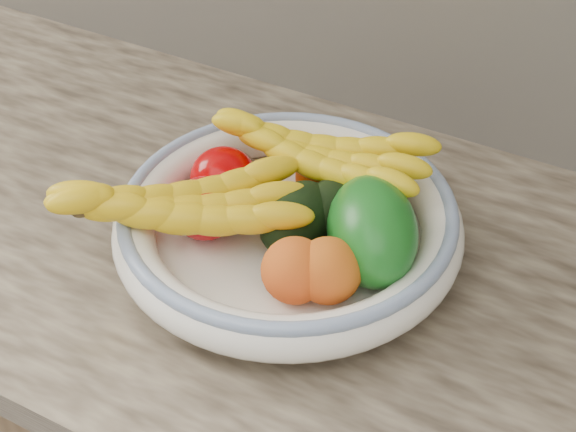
{
  "coord_description": "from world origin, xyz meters",
  "views": [
    {
      "loc": [
        0.36,
        1.0,
        1.58
      ],
      "look_at": [
        0.0,
        1.66,
        0.96
      ],
      "focal_mm": 55.0,
      "sensor_mm": 36.0,
      "label": 1
    }
  ],
  "objects_px": {
    "fruit_bowl": "(288,224)",
    "banana_bunch_front": "(181,211)",
    "green_mango": "(372,231)",
    "banana_bunch_back": "(318,159)"
  },
  "relations": [
    {
      "from": "green_mango",
      "to": "banana_bunch_front",
      "type": "height_order",
      "value": "green_mango"
    },
    {
      "from": "green_mango",
      "to": "fruit_bowl",
      "type": "bearing_deg",
      "value": 147.79
    },
    {
      "from": "banana_bunch_back",
      "to": "banana_bunch_front",
      "type": "distance_m",
      "value": 0.17
    },
    {
      "from": "fruit_bowl",
      "to": "green_mango",
      "type": "xyz_separation_m",
      "value": [
        0.1,
        0.0,
        0.03
      ]
    },
    {
      "from": "green_mango",
      "to": "banana_bunch_back",
      "type": "bearing_deg",
      "value": 109.99
    },
    {
      "from": "green_mango",
      "to": "banana_bunch_front",
      "type": "xyz_separation_m",
      "value": [
        -0.19,
        -0.07,
        0.01
      ]
    },
    {
      "from": "green_mango",
      "to": "banana_bunch_back",
      "type": "relative_size",
      "value": 0.52
    },
    {
      "from": "green_mango",
      "to": "banana_bunch_back",
      "type": "distance_m",
      "value": 0.12
    },
    {
      "from": "fruit_bowl",
      "to": "banana_bunch_front",
      "type": "relative_size",
      "value": 1.33
    },
    {
      "from": "green_mango",
      "to": "banana_bunch_back",
      "type": "height_order",
      "value": "green_mango"
    }
  ]
}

